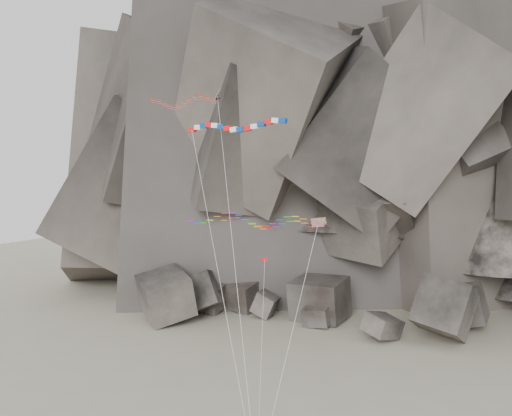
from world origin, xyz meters
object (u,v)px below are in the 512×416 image
(delta_kite, at_px, (180,102))
(pennant_kite, at_px, (263,305))
(banner_kite, at_px, (235,128))
(parafoil_kite, at_px, (247,220))

(delta_kite, bearing_deg, pennant_kite, -44.95)
(banner_kite, relative_size, parafoil_kite, 1.49)
(banner_kite, relative_size, pennant_kite, 1.89)
(delta_kite, xyz_separation_m, banner_kite, (7.51, -4.05, -3.42))
(delta_kite, xyz_separation_m, parafoil_kite, (8.17, -2.59, -11.95))
(pennant_kite, bearing_deg, banner_kite, 106.83)
(delta_kite, height_order, parafoil_kite, delta_kite)
(delta_kite, bearing_deg, banner_kite, -38.95)
(parafoil_kite, height_order, pennant_kite, parafoil_kite)
(delta_kite, height_order, banner_kite, delta_kite)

